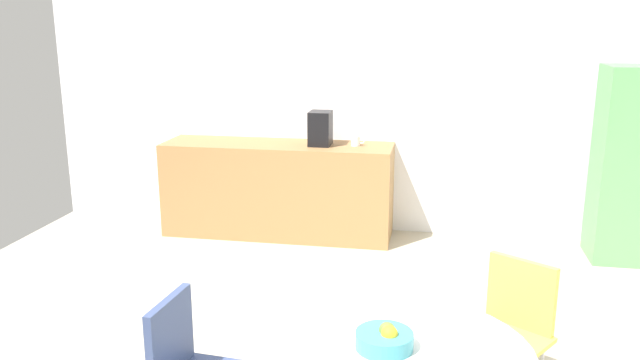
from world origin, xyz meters
The scene contains 7 objects.
wall_back centered at (0.00, 3.00, 1.30)m, with size 6.00×0.10×2.60m, color silver.
counter_block centered at (-0.60, 2.65, 0.45)m, with size 2.19×0.60×0.90m, color #9E7042.
locker_cabinet centered at (2.55, 2.55, 0.84)m, with size 0.60×0.50×1.68m, color #599959.
chair_yellow centered at (1.32, 0.05, 0.52)m, with size 0.58×0.58×0.83m.
fruit_bowl centered at (0.72, -0.75, 0.77)m, with size 0.24×0.24×0.11m.
mug_white centered at (0.15, 2.68, 0.95)m, with size 0.13×0.08×0.09m.
coffee_maker centered at (-0.18, 2.65, 1.06)m, with size 0.20×0.24×0.32m, color black.
Camera 1 is at (0.89, -3.17, 2.07)m, focal length 35.95 mm.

